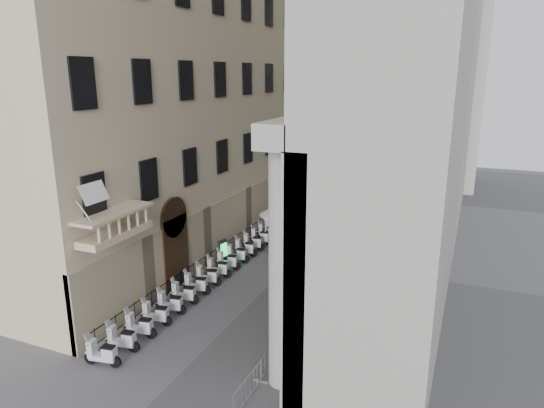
{
  "coord_description": "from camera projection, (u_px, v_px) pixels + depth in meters",
  "views": [
    {
      "loc": [
        10.64,
        -10.35,
        12.48
      ],
      "look_at": [
        -0.69,
        16.54,
        4.5
      ],
      "focal_mm": 32.0,
      "sensor_mm": 36.0,
      "label": 1
    }
  ],
  "objects": [
    {
      "name": "left_building",
      "position": [
        214.0,
        6.0,
        34.36
      ],
      "size": [
        5.0,
        36.0,
        34.0
      ],
      "primitive_type": "cube",
      "color": "beige",
      "rests_on": "ground"
    },
    {
      "name": "far_building",
      "position": [
        385.0,
        49.0,
        55.19
      ],
      "size": [
        22.0,
        10.0,
        30.0
      ],
      "primitive_type": "cube",
      "color": "beige",
      "rests_on": "ground"
    },
    {
      "name": "iron_fence",
      "position": [
        233.0,
        255.0,
        34.09
      ],
      "size": [
        0.3,
        28.0,
        1.4
      ],
      "primitive_type": null,
      "color": "black",
      "rests_on": "ground"
    },
    {
      "name": "blue_awning",
      "position": [
        375.0,
        236.0,
        38.03
      ],
      "size": [
        1.6,
        3.0,
        3.0
      ],
      "primitive_type": null,
      "color": "navy",
      "rests_on": "ground"
    },
    {
      "name": "flag",
      "position": [
        110.0,
        351.0,
        22.42
      ],
      "size": [
        1.0,
        1.4,
        8.2
      ],
      "primitive_type": null,
      "color": "#9E0C11",
      "rests_on": "ground"
    },
    {
      "name": "scooter_0",
      "position": [
        104.0,
        366.0,
        21.29
      ],
      "size": [
        1.47,
        0.79,
        1.5
      ],
      "primitive_type": null,
      "rotation": [
        0.0,
        0.0,
        1.74
      ],
      "color": "silver",
      "rests_on": "ground"
    },
    {
      "name": "scooter_1",
      "position": [
        123.0,
        350.0,
        22.44
      ],
      "size": [
        1.47,
        0.79,
        1.5
      ],
      "primitive_type": null,
      "rotation": [
        0.0,
        0.0,
        1.74
      ],
      "color": "silver",
      "rests_on": "ground"
    },
    {
      "name": "scooter_2",
      "position": [
        141.0,
        337.0,
        23.59
      ],
      "size": [
        1.47,
        0.79,
        1.5
      ],
      "primitive_type": null,
      "rotation": [
        0.0,
        0.0,
        1.74
      ],
      "color": "silver",
      "rests_on": "ground"
    },
    {
      "name": "scooter_3",
      "position": [
        157.0,
        325.0,
        24.75
      ],
      "size": [
        1.47,
        0.79,
        1.5
      ],
      "primitive_type": null,
      "rotation": [
        0.0,
        0.0,
        1.74
      ],
      "color": "silver",
      "rests_on": "ground"
    },
    {
      "name": "scooter_4",
      "position": [
        171.0,
        313.0,
        25.9
      ],
      "size": [
        1.47,
        0.79,
        1.5
      ],
      "primitive_type": null,
      "rotation": [
        0.0,
        0.0,
        1.74
      ],
      "color": "silver",
      "rests_on": "ground"
    },
    {
      "name": "scooter_5",
      "position": [
        185.0,
        303.0,
        27.05
      ],
      "size": [
        1.47,
        0.79,
        1.5
      ],
      "primitive_type": null,
      "rotation": [
        0.0,
        0.0,
        1.74
      ],
      "color": "silver",
      "rests_on": "ground"
    },
    {
      "name": "scooter_6",
      "position": [
        197.0,
        294.0,
        28.2
      ],
      "size": [
        1.47,
        0.79,
        1.5
      ],
      "primitive_type": null,
      "rotation": [
        0.0,
        0.0,
        1.74
      ],
      "color": "silver",
      "rests_on": "ground"
    },
    {
      "name": "scooter_7",
      "position": [
        208.0,
        285.0,
        29.35
      ],
      "size": [
        1.47,
        0.79,
        1.5
      ],
      "primitive_type": null,
      "rotation": [
        0.0,
        0.0,
        1.74
      ],
      "color": "silver",
      "rests_on": "ground"
    },
    {
      "name": "scooter_8",
      "position": [
        218.0,
        277.0,
        30.5
      ],
      "size": [
        1.47,
        0.79,
        1.5
      ],
      "primitive_type": null,
      "rotation": [
        0.0,
        0.0,
        1.74
      ],
      "color": "silver",
      "rests_on": "ground"
    },
    {
      "name": "scooter_9",
      "position": [
        228.0,
        269.0,
        31.65
      ],
      "size": [
        1.47,
        0.79,
        1.5
      ],
      "primitive_type": null,
      "rotation": [
        0.0,
        0.0,
        1.74
      ],
      "color": "silver",
      "rests_on": "ground"
    },
    {
      "name": "scooter_10",
      "position": [
        237.0,
        262.0,
        32.81
      ],
      "size": [
        1.47,
        0.79,
        1.5
      ],
      "primitive_type": null,
      "rotation": [
        0.0,
        0.0,
        1.74
      ],
      "color": "silver",
      "rests_on": "ground"
    },
    {
      "name": "scooter_11",
      "position": [
        245.0,
        256.0,
        33.96
      ],
      "size": [
        1.47,
        0.79,
        1.5
      ],
      "primitive_type": null,
      "rotation": [
        0.0,
        0.0,
        1.74
      ],
      "color": "silver",
      "rests_on": "ground"
    },
    {
      "name": "scooter_12",
      "position": [
        253.0,
        250.0,
        35.11
      ],
      "size": [
        1.47,
        0.79,
        1.5
      ],
      "primitive_type": null,
      "rotation": [
        0.0,
        0.0,
        1.74
      ],
      "color": "silver",
      "rests_on": "ground"
    },
    {
      "name": "scooter_13",
      "position": [
        260.0,
        244.0,
        36.26
      ],
      "size": [
        1.47,
        0.79,
        1.5
      ],
      "primitive_type": null,
      "rotation": [
        0.0,
        0.0,
        1.74
      ],
      "color": "silver",
      "rests_on": "ground"
    },
    {
      "name": "scooter_14",
      "position": [
        267.0,
        239.0,
        37.41
      ],
      "size": [
        1.47,
        0.79,
        1.5
      ],
      "primitive_type": null,
      "rotation": [
        0.0,
        0.0,
        1.74
      ],
      "color": "silver",
      "rests_on": "ground"
    },
    {
      "name": "scooter_15",
      "position": [
        274.0,
        234.0,
        38.56
      ],
      "size": [
        1.47,
        0.79,
        1.5
      ],
      "primitive_type": null,
      "rotation": [
        0.0,
        0.0,
        1.74
      ],
      "color": "silver",
      "rests_on": "ground"
    },
    {
      "name": "barrier_0",
      "position": [
        248.0,
        400.0,
        19.05
      ],
      "size": [
        0.6,
        2.4,
        1.1
      ],
      "primitive_type": null,
      "color": "#ADAFB5",
      "rests_on": "ground"
    },
    {
      "name": "barrier_1",
      "position": [
        273.0,
        366.0,
        21.27
      ],
      "size": [
        0.6,
        2.4,
        1.1
      ],
      "primitive_type": null,
      "color": "#ADAFB5",
      "rests_on": "ground"
    },
    {
      "name": "barrier_2",
      "position": [
        293.0,
        338.0,
        23.5
      ],
      "size": [
        0.6,
        2.4,
        1.1
      ],
      "primitive_type": null,
      "color": "#ADAFB5",
      "rests_on": "ground"
    },
    {
      "name": "barrier_3",
      "position": [
        309.0,
        315.0,
        25.72
      ],
      "size": [
        0.6,
        2.4,
        1.1
      ],
      "primitive_type": null,
      "color": "#ADAFB5",
      "rests_on": "ground"
    },
    {
      "name": "barrier_4",
      "position": [
        323.0,
        296.0,
        27.94
      ],
      "size": [
        0.6,
        2.4,
        1.1
      ],
      "primitive_type": null,
      "color": "#ADAFB5",
      "rests_on": "ground"
    },
    {
      "name": "barrier_5",
      "position": [
        335.0,
        279.0,
        30.16
      ],
      "size": [
        0.6,
        2.4,
        1.1
      ],
      "primitive_type": null,
      "color": "#ADAFB5",
      "rests_on": "ground"
    },
    {
      "name": "barrier_6",
      "position": [
        345.0,
        265.0,
        32.39
      ],
      "size": [
        0.6,
        2.4,
        1.1
      ],
      "primitive_type": null,
      "color": "#ADAFB5",
      "rests_on": "ground"
    },
    {
      "name": "security_tent",
      "position": [
        287.0,
        211.0,
        36.14
      ],
      "size": [
        3.57,
        3.57,
        2.9
      ],
      "color": "silver",
      "rests_on": "ground"
    },
    {
      "name": "street_lamp",
      "position": [
        286.0,
        171.0,
        41.03
      ],
      "size": [
        2.25,
        1.1,
        7.37
      ],
      "rotation": [
        0.0,
        0.0,
        0.41
      ],
      "color": "gray",
      "rests_on": "ground"
    },
    {
      "name": "info_kiosk",
      "position": [
        222.0,
        252.0,
        32.32
      ],
      "size": [
        0.38,
        0.82,
        1.67
      ],
      "rotation": [
        0.0,
        0.0,
        -0.18
      ],
      "color": "black",
      "rests_on": "ground"
    },
    {
      "name": "pedestrian_a",
      "position": [
        342.0,
        227.0,
        37.49
      ],
      "size": [
        0.68,
        0.5,
        1.71
      ],
      "primitive_type": "imported",
      "rotation": [
        0.0,
        0.0,
        3.3
      ],
      "color": "black",
      "rests_on": "ground"
    },
    {
      "name": "pedestrian_b",
      "position": [
        365.0,
        196.0,
        47.21
      ],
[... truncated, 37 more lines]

